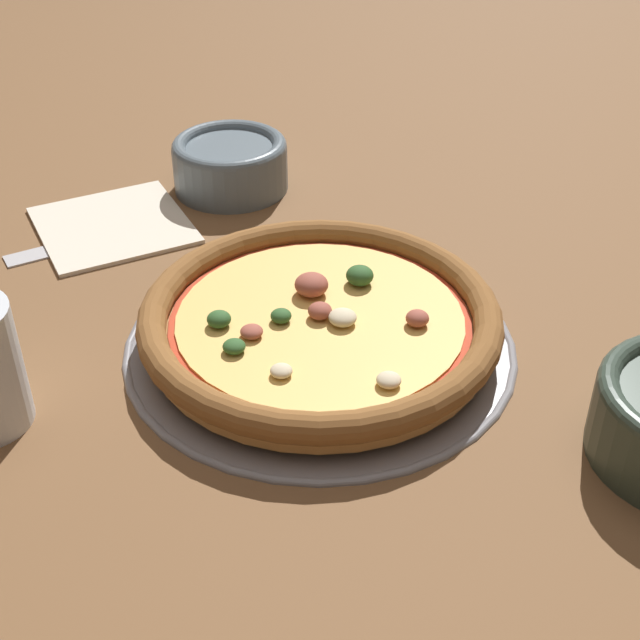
{
  "coord_description": "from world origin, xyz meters",
  "views": [
    {
      "loc": [
        0.41,
        -0.4,
        0.43
      ],
      "look_at": [
        0.0,
        0.0,
        0.02
      ],
      "focal_mm": 50.0,
      "sensor_mm": 36.0,
      "label": 1
    }
  ],
  "objects_px": {
    "pizza_tray": "(320,342)",
    "pizza": "(320,320)",
    "fork": "(85,241)",
    "napkin": "(113,223)",
    "bowl_far": "(230,163)"
  },
  "relations": [
    {
      "from": "bowl_far",
      "to": "napkin",
      "type": "xyz_separation_m",
      "value": [
        -0.02,
        -0.14,
        -0.03
      ]
    },
    {
      "from": "fork",
      "to": "napkin",
      "type": "bearing_deg",
      "value": -153.63
    },
    {
      "from": "pizza_tray",
      "to": "pizza",
      "type": "distance_m",
      "value": 0.02
    },
    {
      "from": "pizza_tray",
      "to": "napkin",
      "type": "bearing_deg",
      "value": -178.35
    },
    {
      "from": "pizza_tray",
      "to": "pizza",
      "type": "bearing_deg",
      "value": 171.52
    },
    {
      "from": "napkin",
      "to": "fork",
      "type": "relative_size",
      "value": 1.03
    },
    {
      "from": "bowl_far",
      "to": "pizza_tray",
      "type": "bearing_deg",
      "value": -26.14
    },
    {
      "from": "napkin",
      "to": "fork",
      "type": "bearing_deg",
      "value": -78.99
    },
    {
      "from": "pizza_tray",
      "to": "napkin",
      "type": "height_order",
      "value": "same"
    },
    {
      "from": "pizza",
      "to": "napkin",
      "type": "xyz_separation_m",
      "value": [
        -0.28,
        -0.01,
        -0.02
      ]
    },
    {
      "from": "fork",
      "to": "bowl_far",
      "type": "bearing_deg",
      "value": -167.85
    },
    {
      "from": "bowl_far",
      "to": "fork",
      "type": "xyz_separation_m",
      "value": [
        -0.01,
        -0.17,
        -0.03
      ]
    },
    {
      "from": "pizza",
      "to": "fork",
      "type": "height_order",
      "value": "pizza"
    },
    {
      "from": "pizza_tray",
      "to": "bowl_far",
      "type": "distance_m",
      "value": 0.29
    },
    {
      "from": "pizza_tray",
      "to": "fork",
      "type": "height_order",
      "value": "pizza_tray"
    }
  ]
}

